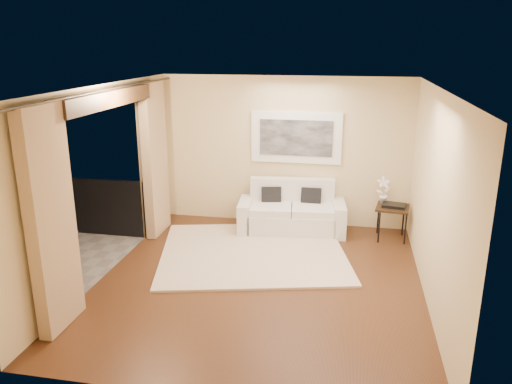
% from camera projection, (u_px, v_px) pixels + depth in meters
% --- Properties ---
extents(floor, '(5.00, 5.00, 0.00)m').
position_uv_depth(floor, '(259.00, 281.00, 7.08)').
color(floor, '#4D2C16').
rests_on(floor, ground).
extents(room_shell, '(5.00, 6.40, 5.00)m').
position_uv_depth(room_shell, '(105.00, 99.00, 6.74)').
color(room_shell, white).
rests_on(room_shell, ground).
extents(balcony, '(1.81, 2.60, 1.17)m').
position_uv_depth(balcony, '(47.00, 252.00, 7.63)').
color(balcony, '#605B56').
rests_on(balcony, ground).
extents(curtains, '(0.16, 4.80, 2.64)m').
position_uv_depth(curtains, '(114.00, 183.00, 7.08)').
color(curtains, tan).
rests_on(curtains, ground).
extents(artwork, '(1.62, 0.07, 0.92)m').
position_uv_depth(artwork, '(296.00, 138.00, 8.89)').
color(artwork, white).
rests_on(artwork, room_shell).
extents(rug, '(3.41, 3.13, 0.04)m').
position_uv_depth(rug, '(253.00, 252.00, 8.00)').
color(rug, beige).
rests_on(rug, floor).
extents(sofa, '(1.94, 0.99, 0.90)m').
position_uv_depth(sofa, '(292.00, 213.00, 8.92)').
color(sofa, silver).
rests_on(sofa, floor).
extents(side_table, '(0.61, 0.61, 0.58)m').
position_uv_depth(side_table, '(393.00, 210.00, 8.46)').
color(side_table, black).
rests_on(side_table, floor).
extents(tray, '(0.42, 0.34, 0.05)m').
position_uv_depth(tray, '(394.00, 205.00, 8.43)').
color(tray, black).
rests_on(tray, side_table).
extents(orchid, '(0.28, 0.22, 0.47)m').
position_uv_depth(orchid, '(383.00, 190.00, 8.57)').
color(orchid, white).
rests_on(orchid, side_table).
extents(bistro_table, '(0.70, 0.70, 0.71)m').
position_uv_depth(bistro_table, '(30.00, 228.00, 7.34)').
color(bistro_table, black).
rests_on(bistro_table, balcony).
extents(balcony_chair_far, '(0.48, 0.49, 0.95)m').
position_uv_depth(balcony_chair_far, '(57.00, 232.00, 7.39)').
color(balcony_chair_far, black).
rests_on(balcony_chair_far, balcony).
extents(balcony_chair_near, '(0.47, 0.47, 1.04)m').
position_uv_depth(balcony_chair_near, '(50.00, 225.00, 7.54)').
color(balcony_chair_near, black).
rests_on(balcony_chair_near, balcony).
extents(ice_bucket, '(0.18, 0.18, 0.20)m').
position_uv_depth(ice_bucket, '(21.00, 215.00, 7.38)').
color(ice_bucket, white).
rests_on(ice_bucket, bistro_table).
extents(candle, '(0.06, 0.06, 0.07)m').
position_uv_depth(candle, '(40.00, 218.00, 7.45)').
color(candle, red).
rests_on(candle, bistro_table).
extents(vase, '(0.04, 0.04, 0.18)m').
position_uv_depth(vase, '(17.00, 221.00, 7.14)').
color(vase, white).
rests_on(vase, bistro_table).
extents(glass_a, '(0.06, 0.06, 0.12)m').
position_uv_depth(glass_a, '(35.00, 221.00, 7.25)').
color(glass_a, white).
rests_on(glass_a, bistro_table).
extents(glass_b, '(0.06, 0.06, 0.12)m').
position_uv_depth(glass_b, '(38.00, 219.00, 7.32)').
color(glass_b, white).
rests_on(glass_b, bistro_table).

